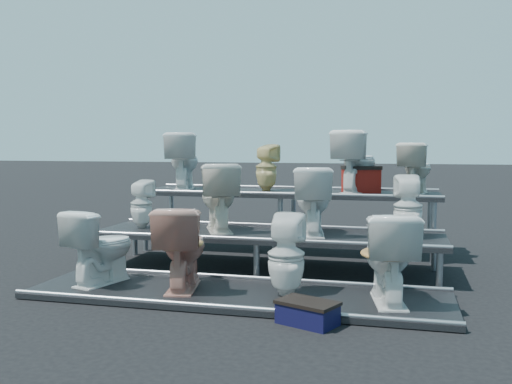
% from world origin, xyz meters
% --- Properties ---
extents(ground, '(80.00, 80.00, 0.00)m').
position_xyz_m(ground, '(0.00, 0.00, 0.00)').
color(ground, black).
rests_on(ground, ground).
extents(tier_front, '(4.20, 1.20, 0.06)m').
position_xyz_m(tier_front, '(0.00, -1.30, 0.03)').
color(tier_front, black).
rests_on(tier_front, ground).
extents(tier_mid, '(4.20, 1.20, 0.46)m').
position_xyz_m(tier_mid, '(0.00, 0.00, 0.23)').
color(tier_mid, black).
rests_on(tier_mid, ground).
extents(tier_back, '(4.20, 1.20, 0.86)m').
position_xyz_m(tier_back, '(0.00, 1.30, 0.43)').
color(tier_back, black).
rests_on(tier_back, ground).
extents(toilet_0, '(0.63, 0.86, 0.79)m').
position_xyz_m(toilet_0, '(-1.49, -1.30, 0.45)').
color(toilet_0, white).
rests_on(toilet_0, tier_front).
extents(toilet_1, '(0.63, 0.91, 0.85)m').
position_xyz_m(toilet_1, '(-0.58, -1.30, 0.48)').
color(toilet_1, tan).
rests_on(toilet_1, tier_front).
extents(toilet_2, '(0.36, 0.37, 0.80)m').
position_xyz_m(toilet_2, '(0.51, -1.30, 0.46)').
color(toilet_2, white).
rests_on(toilet_2, tier_front).
extents(toilet_3, '(0.61, 0.90, 0.85)m').
position_xyz_m(toilet_3, '(1.47, -1.30, 0.49)').
color(toilet_3, white).
rests_on(toilet_3, tier_front).
extents(toilet_4, '(0.31, 0.32, 0.61)m').
position_xyz_m(toilet_4, '(-1.64, 0.00, 0.77)').
color(toilet_4, white).
rests_on(toilet_4, tier_mid).
extents(toilet_5, '(0.76, 0.94, 0.84)m').
position_xyz_m(toilet_5, '(-0.61, 0.00, 0.88)').
color(toilet_5, silver).
rests_on(toilet_5, tier_mid).
extents(toilet_6, '(0.57, 0.85, 0.81)m').
position_xyz_m(toilet_6, '(0.56, 0.00, 0.86)').
color(toilet_6, white).
rests_on(toilet_6, tier_mid).
extents(toilet_7, '(0.36, 0.37, 0.72)m').
position_xyz_m(toilet_7, '(1.65, 0.00, 0.82)').
color(toilet_7, white).
rests_on(toilet_7, tier_mid).
extents(toilet_8, '(0.65, 0.91, 0.84)m').
position_xyz_m(toilet_8, '(-1.58, 1.30, 1.28)').
color(toilet_8, white).
rests_on(toilet_8, tier_back).
extents(toilet_9, '(0.39, 0.39, 0.67)m').
position_xyz_m(toilet_9, '(-0.31, 1.30, 1.20)').
color(toilet_9, '#DEC984').
rests_on(toilet_9, tier_back).
extents(toilet_10, '(0.67, 0.93, 0.86)m').
position_xyz_m(toilet_10, '(0.96, 1.30, 1.29)').
color(toilet_10, white).
rests_on(toilet_10, tier_back).
extents(toilet_11, '(0.54, 0.75, 0.69)m').
position_xyz_m(toilet_11, '(1.76, 1.30, 1.20)').
color(toilet_11, silver).
rests_on(toilet_11, tier_back).
extents(red_crate, '(0.55, 0.51, 0.32)m').
position_xyz_m(red_crate, '(1.03, 1.30, 1.02)').
color(red_crate, maroon).
rests_on(red_crate, tier_back).
extents(step_stool, '(0.56, 0.45, 0.17)m').
position_xyz_m(step_stool, '(0.82, -1.96, 0.09)').
color(step_stool, black).
rests_on(step_stool, ground).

